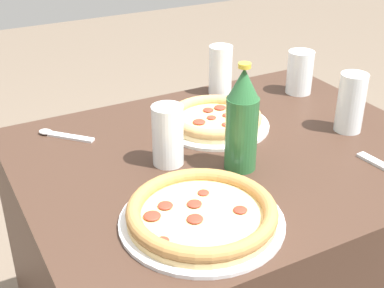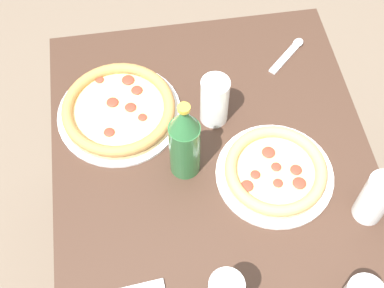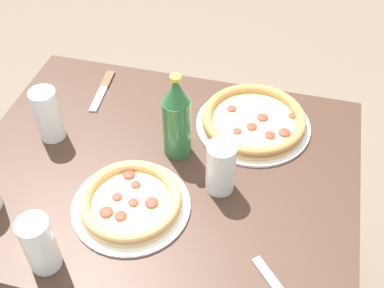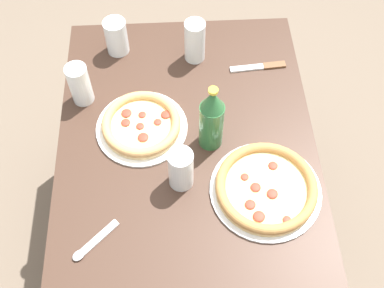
{
  "view_description": "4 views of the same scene",
  "coord_description": "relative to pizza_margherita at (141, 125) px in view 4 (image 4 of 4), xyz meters",
  "views": [
    {
      "loc": [
        0.61,
        0.94,
        1.34
      ],
      "look_at": [
        0.12,
        0.02,
        0.78
      ],
      "focal_mm": 50.0,
      "sensor_mm": 36.0,
      "label": 1
    },
    {
      "loc": [
        -0.61,
        0.15,
        1.85
      ],
      "look_at": [
        0.06,
        0.05,
        0.77
      ],
      "focal_mm": 50.0,
      "sensor_mm": 36.0,
      "label": 2
    },
    {
      "loc": [
        0.28,
        -0.78,
        1.64
      ],
      "look_at": [
        0.08,
        0.02,
        0.81
      ],
      "focal_mm": 45.0,
      "sensor_mm": 36.0,
      "label": 3
    },
    {
      "loc": [
        0.82,
        -0.03,
        1.95
      ],
      "look_at": [
        0.05,
        0.01,
        0.76
      ],
      "focal_mm": 45.0,
      "sensor_mm": 36.0,
      "label": 4
    }
  ],
  "objects": [
    {
      "name": "pizza_veggie",
      "position": [
        0.24,
        0.35,
        0.0
      ],
      "size": [
        0.32,
        0.32,
        0.04
      ],
      "color": "silver",
      "rests_on": "table"
    },
    {
      "name": "glass_mango_juice",
      "position": [
        -0.29,
        0.18,
        0.05
      ],
      "size": [
        0.07,
        0.07,
        0.15
      ],
      "color": "white",
      "rests_on": "table"
    },
    {
      "name": "pizza_margherita",
      "position": [
        0.0,
        0.0,
        0.0
      ],
      "size": [
        0.28,
        0.28,
        0.04
      ],
      "color": "white",
      "rests_on": "table"
    },
    {
      "name": "beer_bottle",
      "position": [
        0.06,
        0.21,
        0.1
      ],
      "size": [
        0.07,
        0.07,
        0.25
      ],
      "color": "#286033",
      "rests_on": "table"
    },
    {
      "name": "ground_plane",
      "position": [
        0.03,
        0.14,
        -0.75
      ],
      "size": [
        8.0,
        8.0,
        0.0
      ],
      "primitive_type": "plane",
      "color": "#6B5B4C"
    },
    {
      "name": "knife",
      "position": [
        -0.23,
        0.4,
        -0.02
      ],
      "size": [
        0.04,
        0.19,
        0.01
      ],
      "color": "brown",
      "rests_on": "table"
    },
    {
      "name": "glass_water",
      "position": [
        0.19,
        0.11,
        0.04
      ],
      "size": [
        0.07,
        0.07,
        0.14
      ],
      "color": "white",
      "rests_on": "table"
    },
    {
      "name": "glass_lemonade",
      "position": [
        -0.13,
        -0.19,
        0.04
      ],
      "size": [
        0.07,
        0.07,
        0.14
      ],
      "color": "white",
      "rests_on": "table"
    },
    {
      "name": "glass_red_wine",
      "position": [
        -0.34,
        -0.08,
        0.04
      ],
      "size": [
        0.08,
        0.08,
        0.13
      ],
      "color": "white",
      "rests_on": "table"
    },
    {
      "name": "table",
      "position": [
        0.03,
        0.14,
        -0.38
      ],
      "size": [
        0.99,
        0.78,
        0.73
      ],
      "color": "#3D281E",
      "rests_on": "ground_plane"
    },
    {
      "name": "spoon",
      "position": [
        0.37,
        -0.13,
        -0.02
      ],
      "size": [
        0.12,
        0.13,
        0.01
      ],
      "color": "silver",
      "rests_on": "table"
    }
  ]
}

